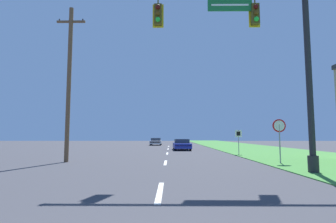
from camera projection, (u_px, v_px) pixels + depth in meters
The scene contains 8 objects.
grass_verge_right at pixel (256, 149), 31.20m from camera, with size 10.00×110.00×0.04m.
road_center_line at pixel (167, 154), 23.34m from camera, with size 0.16×34.80×0.01m.
signal_mast at pixel (269, 53), 11.62m from camera, with size 7.89×0.47×8.71m.
car_ahead at pixel (182, 145), 29.34m from camera, with size 1.98×4.45×1.19m.
far_car at pixel (156, 142), 44.21m from camera, with size 1.82×4.37×1.19m.
stop_sign at pixel (279, 131), 15.09m from camera, with size 0.76×0.07×2.50m.
route_sign_post at pixel (238, 136), 22.15m from camera, with size 0.55×0.06×2.03m.
utility_pole_near at pixel (69, 80), 16.30m from camera, with size 1.80×0.26×9.72m.
Camera 1 is at (0.31, -1.59, 1.59)m, focal length 28.00 mm.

